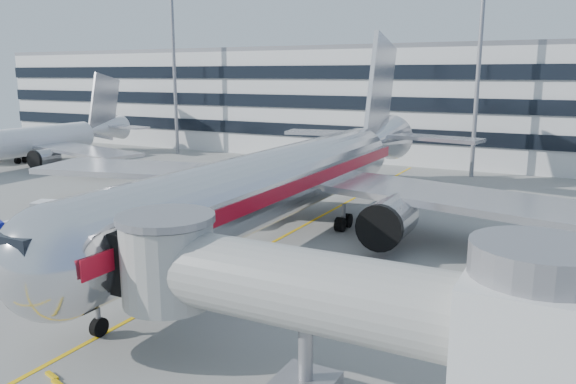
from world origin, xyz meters
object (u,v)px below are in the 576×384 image
at_px(main_jet, 293,177).
at_px(cargo_container_front, 21,231).
at_px(ramp_worker, 97,243).
at_px(belt_loader, 116,227).
at_px(cargo_container_right, 46,212).

xyz_separation_m(main_jet, cargo_container_front, (-15.84, -11.56, -3.39)).
relative_size(cargo_container_front, ramp_worker, 0.85).
relative_size(main_jet, ramp_worker, 26.00).
bearing_deg(belt_loader, ramp_worker, -58.97).
height_order(belt_loader, ramp_worker, belt_loader).
relative_size(belt_loader, cargo_container_right, 2.42).
bearing_deg(ramp_worker, cargo_container_front, 137.48).
xyz_separation_m(cargo_container_front, ramp_worker, (7.23, 0.13, 0.14)).
height_order(belt_loader, cargo_container_right, belt_loader).
bearing_deg(cargo_container_front, cargo_container_right, 123.36).
bearing_deg(main_jet, belt_loader, -147.55).
distance_m(cargo_container_right, cargo_container_front, 5.58).
bearing_deg(cargo_container_right, main_jet, 20.07).
bearing_deg(ramp_worker, belt_loader, 77.48).
height_order(cargo_container_right, cargo_container_front, cargo_container_right).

